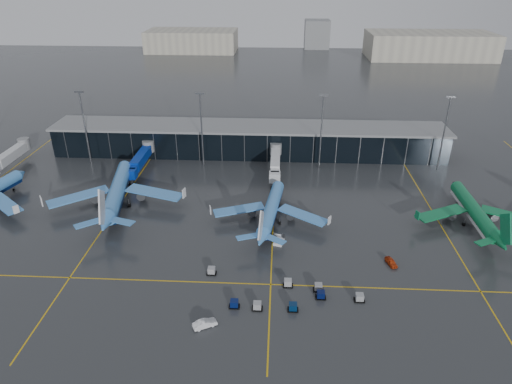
{
  "coord_description": "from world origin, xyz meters",
  "views": [
    {
      "loc": [
        11.06,
        -95.13,
        62.88
      ],
      "look_at": [
        5.0,
        18.0,
        6.0
      ],
      "focal_mm": 32.0,
      "sensor_mm": 36.0,
      "label": 1
    }
  ],
  "objects_px": {
    "airliner_aer_lingus": "(476,203)",
    "service_van_white": "(205,323)",
    "airliner_arkefly": "(116,182)",
    "service_van_red": "(391,262)",
    "airliner_klm_near": "(271,201)",
    "baggage_carts": "(285,294)",
    "mobile_airstair": "(279,241)"
  },
  "relations": [
    {
      "from": "airliner_klm_near",
      "to": "baggage_carts",
      "type": "relative_size",
      "value": 1.09
    },
    {
      "from": "airliner_aer_lingus",
      "to": "baggage_carts",
      "type": "xyz_separation_m",
      "value": [
        -50.64,
        -33.62,
        -5.19
      ]
    },
    {
      "from": "mobile_airstair",
      "to": "service_van_red",
      "type": "xyz_separation_m",
      "value": [
        26.23,
        -7.66,
        -0.07
      ]
    },
    {
      "from": "service_van_white",
      "to": "mobile_airstair",
      "type": "bearing_deg",
      "value": -53.18
    },
    {
      "from": "baggage_carts",
      "to": "airliner_aer_lingus",
      "type": "bearing_deg",
      "value": 33.58
    },
    {
      "from": "airliner_klm_near",
      "to": "baggage_carts",
      "type": "distance_m",
      "value": 32.54
    },
    {
      "from": "airliner_arkefly",
      "to": "baggage_carts",
      "type": "height_order",
      "value": "airliner_arkefly"
    },
    {
      "from": "airliner_klm_near",
      "to": "service_van_red",
      "type": "xyz_separation_m",
      "value": [
        28.44,
        -19.12,
        -5.05
      ]
    },
    {
      "from": "mobile_airstair",
      "to": "service_van_white",
      "type": "height_order",
      "value": "mobile_airstair"
    },
    {
      "from": "service_van_red",
      "to": "airliner_arkefly",
      "type": "bearing_deg",
      "value": 144.71
    },
    {
      "from": "airliner_aer_lingus",
      "to": "service_van_white",
      "type": "xyz_separation_m",
      "value": [
        -66.09,
        -43.35,
        -5.17
      ]
    },
    {
      "from": "airliner_klm_near",
      "to": "service_van_red",
      "type": "relative_size",
      "value": 9.11
    },
    {
      "from": "airliner_klm_near",
      "to": "service_van_white",
      "type": "height_order",
      "value": "airliner_klm_near"
    },
    {
      "from": "airliner_arkefly",
      "to": "airliner_aer_lingus",
      "type": "xyz_separation_m",
      "value": [
        98.84,
        -5.39,
        -1.08
      ]
    },
    {
      "from": "airliner_aer_lingus",
      "to": "service_van_white",
      "type": "relative_size",
      "value": 8.21
    },
    {
      "from": "baggage_carts",
      "to": "service_van_white",
      "type": "height_order",
      "value": "baggage_carts"
    },
    {
      "from": "mobile_airstair",
      "to": "service_van_white",
      "type": "relative_size",
      "value": 0.77
    },
    {
      "from": "airliner_arkefly",
      "to": "mobile_airstair",
      "type": "height_order",
      "value": "airliner_arkefly"
    },
    {
      "from": "baggage_carts",
      "to": "service_van_white",
      "type": "xyz_separation_m",
      "value": [
        -15.45,
        -9.73,
        0.02
      ]
    },
    {
      "from": "airliner_aer_lingus",
      "to": "service_van_red",
      "type": "height_order",
      "value": "airliner_aer_lingus"
    },
    {
      "from": "airliner_arkefly",
      "to": "airliner_klm_near",
      "type": "relative_size",
      "value": 1.22
    },
    {
      "from": "service_van_red",
      "to": "service_van_white",
      "type": "height_order",
      "value": "service_van_white"
    },
    {
      "from": "airliner_klm_near",
      "to": "baggage_carts",
      "type": "bearing_deg",
      "value": -76.32
    },
    {
      "from": "airliner_klm_near",
      "to": "service_van_white",
      "type": "xyz_separation_m",
      "value": [
        -11.8,
        -41.67,
        -4.98
      ]
    },
    {
      "from": "airliner_aer_lingus",
      "to": "airliner_klm_near",
      "type": "bearing_deg",
      "value": -177.53
    },
    {
      "from": "airliner_arkefly",
      "to": "airliner_aer_lingus",
      "type": "distance_m",
      "value": 98.99
    },
    {
      "from": "mobile_airstair",
      "to": "airliner_aer_lingus",
      "type": "bearing_deg",
      "value": 28.46
    },
    {
      "from": "airliner_klm_near",
      "to": "service_van_white",
      "type": "bearing_deg",
      "value": -98.65
    },
    {
      "from": "airliner_aer_lingus",
      "to": "mobile_airstair",
      "type": "xyz_separation_m",
      "value": [
        -52.08,
        -13.14,
        -5.18
      ]
    },
    {
      "from": "service_van_red",
      "to": "service_van_white",
      "type": "xyz_separation_m",
      "value": [
        -40.24,
        -22.55,
        0.08
      ]
    },
    {
      "from": "airliner_arkefly",
      "to": "service_van_red",
      "type": "distance_m",
      "value": 77.8
    },
    {
      "from": "airliner_arkefly",
      "to": "baggage_carts",
      "type": "bearing_deg",
      "value": -49.1
    }
  ]
}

